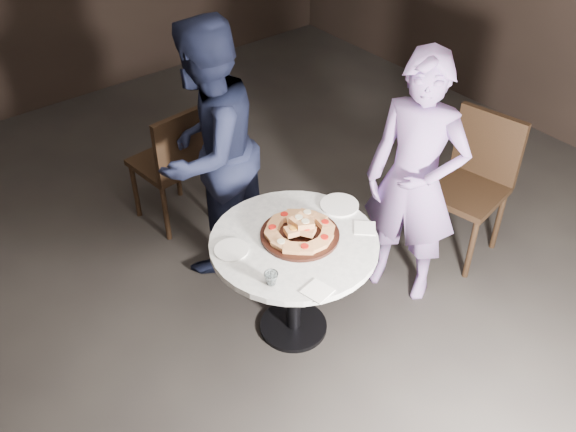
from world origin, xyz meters
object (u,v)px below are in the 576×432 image
(diner_teal, at_px, (415,182))
(table, at_px, (294,258))
(water_glass, at_px, (271,278))
(chair_right, at_px, (474,176))
(chair_far, at_px, (175,159))
(focaccia_pile, at_px, (300,229))
(serving_board, at_px, (300,235))
(diner_navy, at_px, (207,151))

(diner_teal, bearing_deg, table, -122.75)
(water_glass, bearing_deg, chair_right, 2.58)
(chair_far, bearing_deg, focaccia_pile, 85.77)
(serving_board, xyz_separation_m, diner_teal, (0.71, -0.13, 0.10))
(serving_board, bearing_deg, diner_teal, -10.47)
(diner_teal, bearing_deg, water_glass, -110.47)
(water_glass, bearing_deg, diner_teal, 3.08)
(table, height_order, diner_navy, diner_navy)
(chair_far, height_order, chair_right, chair_right)
(water_glass, height_order, chair_right, chair_right)
(chair_far, relative_size, diner_teal, 0.58)
(chair_far, xyz_separation_m, diner_teal, (0.74, -1.38, 0.25))
(focaccia_pile, relative_size, diner_teal, 0.24)
(chair_right, distance_m, diner_navy, 1.66)
(serving_board, height_order, diner_teal, diner_teal)
(serving_board, xyz_separation_m, chair_right, (1.32, -0.11, -0.14))
(serving_board, distance_m, focaccia_pile, 0.04)
(serving_board, xyz_separation_m, chair_far, (-0.03, 1.25, -0.16))
(water_glass, height_order, diner_navy, diner_navy)
(diner_navy, relative_size, diner_teal, 1.04)
(table, bearing_deg, serving_board, 10.93)
(focaccia_pile, distance_m, diner_navy, 0.81)
(serving_board, relative_size, chair_right, 0.45)
(table, xyz_separation_m, water_glass, (-0.29, -0.18, 0.16))
(table, xyz_separation_m, chair_far, (0.02, 1.26, -0.02))
(water_glass, distance_m, diner_navy, 1.04)
(diner_navy, bearing_deg, chair_right, 122.30)
(focaccia_pile, height_order, diner_navy, diner_navy)
(focaccia_pile, bearing_deg, chair_right, -4.91)
(chair_right, bearing_deg, diner_navy, -134.90)
(chair_right, height_order, diner_teal, diner_teal)
(serving_board, relative_size, focaccia_pile, 1.12)
(table, bearing_deg, water_glass, -147.88)
(chair_far, distance_m, diner_teal, 1.59)
(chair_right, height_order, diner_navy, diner_navy)
(table, bearing_deg, chair_right, -4.39)
(serving_board, height_order, chair_far, chair_far)
(diner_navy, bearing_deg, diner_teal, 105.12)
(focaccia_pile, xyz_separation_m, diner_navy, (-0.04, 0.81, 0.09))
(serving_board, bearing_deg, table, -169.07)
(chair_far, distance_m, chair_right, 1.92)
(water_glass, relative_size, chair_far, 0.08)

